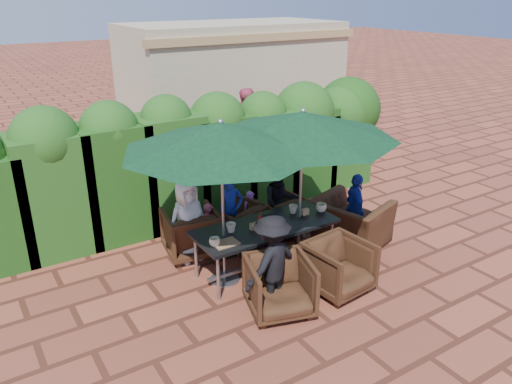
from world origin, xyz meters
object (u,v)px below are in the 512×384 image
umbrella_left (221,137)px  chair_near_right (339,264)px  chair_end_right (351,214)px  dining_table (266,230)px  chair_far_left (191,230)px  chair_far_right (278,213)px  chair_near_left (280,284)px  umbrella_right (303,125)px  chair_far_mid (237,222)px

umbrella_left → chair_near_right: size_ratio=3.27×
chair_near_right → chair_end_right: (1.16, 1.03, 0.10)m
dining_table → chair_far_left: chair_far_left is taller
chair_far_right → chair_far_left: bearing=-9.8°
chair_end_right → dining_table: bearing=72.3°
chair_near_left → umbrella_right: bearing=59.8°
chair_far_mid → chair_far_right: bearing=159.5°
umbrella_left → chair_near_right: 2.45m
chair_far_left → chair_end_right: size_ratio=0.73×
umbrella_left → chair_far_right: umbrella_left is taller
umbrella_right → chair_far_left: bearing=142.0°
chair_end_right → chair_far_right: bearing=26.7°
chair_end_right → umbrella_left: bearing=71.4°
dining_table → chair_far_mid: 0.98m
chair_far_left → dining_table: bearing=134.8°
chair_near_left → chair_far_left: bearing=115.2°
chair_near_left → chair_end_right: size_ratio=0.72×
dining_table → umbrella_left: umbrella_left is taller
chair_far_mid → chair_near_right: (0.52, -1.99, 0.01)m
chair_near_left → chair_near_right: 1.01m
umbrella_right → chair_far_mid: umbrella_right is taller
chair_far_right → chair_near_right: chair_near_right is taller
dining_table → chair_near_left: chair_near_left is taller
umbrella_right → chair_near_left: umbrella_right is taller
chair_far_left → chair_far_mid: chair_far_left is taller
chair_near_left → chair_end_right: 2.39m
umbrella_left → chair_near_right: bearing=-41.1°
umbrella_left → umbrella_right: bearing=-3.2°
umbrella_right → chair_near_right: (-0.05, -1.02, -1.80)m
chair_end_right → chair_near_left: bearing=97.7°
umbrella_left → chair_far_mid: bearing=50.7°
chair_far_mid → chair_end_right: chair_end_right is taller
dining_table → chair_far_right: chair_far_right is taller
chair_near_left → chair_near_right: (1.01, -0.03, -0.00)m
umbrella_left → chair_far_right: (1.54, 0.85, -1.82)m
umbrella_left → chair_far_mid: size_ratio=3.38×
dining_table → chair_far_left: bearing=125.9°
dining_table → chair_far_left: size_ratio=2.59×
dining_table → chair_far_left: 1.31m
chair_far_mid → chair_near_right: bearing=87.5°
dining_table → chair_far_mid: size_ratio=2.73×
chair_far_left → chair_near_left: chair_far_left is taller
chair_near_left → umbrella_left: bearing=119.9°
umbrella_right → chair_far_left: 2.49m
umbrella_right → chair_near_right: 2.07m
umbrella_right → chair_far_right: bearing=75.9°
chair_far_right → umbrella_right: bearing=71.4°
chair_far_left → chair_near_left: 2.08m
dining_table → umbrella_right: umbrella_right is taller
dining_table → chair_near_left: 1.14m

